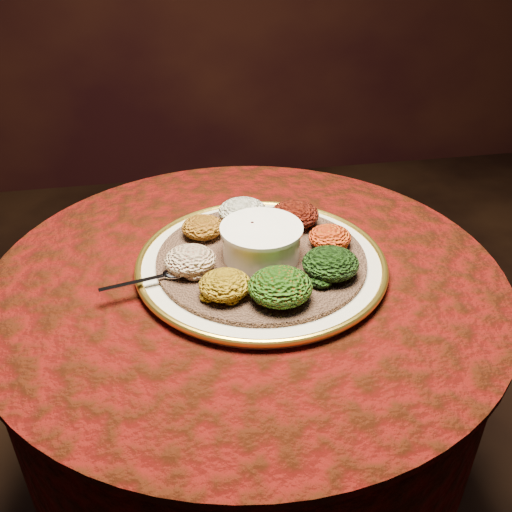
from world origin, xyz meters
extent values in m
plane|color=black|center=(0.00, 0.00, 0.00)|extent=(4.00, 4.00, 0.00)
cylinder|color=black|center=(0.00, 0.00, 0.02)|extent=(0.44, 0.44, 0.04)
cylinder|color=black|center=(0.00, 0.00, 0.34)|extent=(0.12, 0.12, 0.68)
cylinder|color=black|center=(0.00, 0.00, 0.70)|extent=(0.80, 0.80, 0.04)
cylinder|color=#420805|center=(0.00, 0.00, 0.56)|extent=(0.93, 0.93, 0.34)
cylinder|color=#420805|center=(0.00, 0.00, 0.73)|extent=(0.96, 0.96, 0.01)
cylinder|color=silver|center=(0.03, 0.01, 0.74)|extent=(0.54, 0.54, 0.02)
torus|color=gold|center=(0.03, 0.01, 0.75)|extent=(0.47, 0.47, 0.01)
cylinder|color=brown|center=(0.03, 0.01, 0.76)|extent=(0.42, 0.42, 0.01)
cylinder|color=white|center=(0.03, 0.01, 0.79)|extent=(0.14, 0.14, 0.06)
cylinder|color=white|center=(0.03, 0.01, 0.82)|extent=(0.15, 0.15, 0.01)
cylinder|color=#5F0504|center=(0.03, 0.01, 0.81)|extent=(0.12, 0.12, 0.01)
ellipsoid|color=silver|center=(-0.13, -0.03, 0.77)|extent=(0.05, 0.03, 0.01)
cube|color=silver|center=(-0.20, -0.05, 0.77)|extent=(0.13, 0.04, 0.00)
ellipsoid|color=white|center=(0.02, 0.14, 0.79)|extent=(0.10, 0.09, 0.05)
ellipsoid|color=black|center=(0.12, 0.11, 0.79)|extent=(0.10, 0.09, 0.05)
ellipsoid|color=#C48A10|center=(0.16, 0.02, 0.78)|extent=(0.08, 0.08, 0.04)
ellipsoid|color=black|center=(0.14, -0.08, 0.79)|extent=(0.10, 0.10, 0.05)
ellipsoid|color=#9E2D0A|center=(0.03, -0.13, 0.79)|extent=(0.11, 0.10, 0.05)
ellipsoid|color=#A1790E|center=(-0.05, -0.10, 0.78)|extent=(0.09, 0.08, 0.04)
ellipsoid|color=maroon|center=(-0.10, -0.02, 0.78)|extent=(0.09, 0.09, 0.04)
ellipsoid|color=#924D11|center=(-0.07, 0.10, 0.78)|extent=(0.08, 0.08, 0.04)
camera|label=1|loc=(-0.14, -0.87, 1.34)|focal=40.00mm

